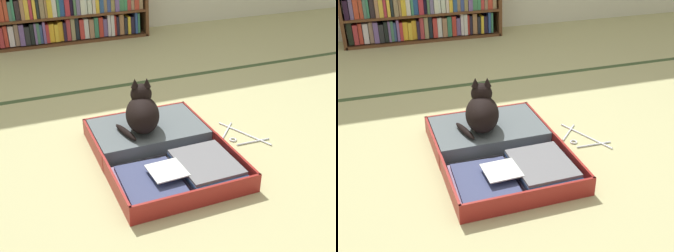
{
  "view_description": "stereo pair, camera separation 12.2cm",
  "coord_description": "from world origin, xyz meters",
  "views": [
    {
      "loc": [
        -0.77,
        -1.74,
        1.17
      ],
      "look_at": [
        -0.06,
        -0.01,
        0.18
      ],
      "focal_mm": 46.03,
      "sensor_mm": 36.0,
      "label": 1
    },
    {
      "loc": [
        -0.65,
        -1.78,
        1.17
      ],
      "look_at": [
        -0.06,
        -0.01,
        0.18
      ],
      "focal_mm": 46.03,
      "sensor_mm": 36.0,
      "label": 2
    }
  ],
  "objects": [
    {
      "name": "open_suitcase",
      "position": [
        -0.09,
        0.03,
        0.04
      ],
      "size": [
        0.62,
        0.84,
        0.09
      ],
      "color": "maroon",
      "rests_on": "ground_plane"
    },
    {
      "name": "black_cat",
      "position": [
        -0.13,
        0.17,
        0.19
      ],
      "size": [
        0.26,
        0.31,
        0.27
      ],
      "color": "black",
      "rests_on": "open_suitcase"
    },
    {
      "name": "bookshelf",
      "position": [
        -0.12,
        2.24,
        0.35
      ],
      "size": [
        1.45,
        0.28,
        0.72
      ],
      "color": "brown",
      "rests_on": "ground_plane"
    },
    {
      "name": "clothes_hanger",
      "position": [
        0.4,
        0.04,
        0.01
      ],
      "size": [
        0.24,
        0.34,
        0.01
      ],
      "color": "silver",
      "rests_on": "ground_plane"
    },
    {
      "name": "ground_plane",
      "position": [
        0.0,
        0.0,
        0.0
      ],
      "size": [
        10.0,
        10.0,
        0.0
      ],
      "primitive_type": "plane",
      "color": "tan"
    },
    {
      "name": "tatami_border",
      "position": [
        0.0,
        1.01,
        0.0
      ],
      "size": [
        4.8,
        0.05,
        0.0
      ],
      "color": "#3A4F2C",
      "rests_on": "ground_plane"
    }
  ]
}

